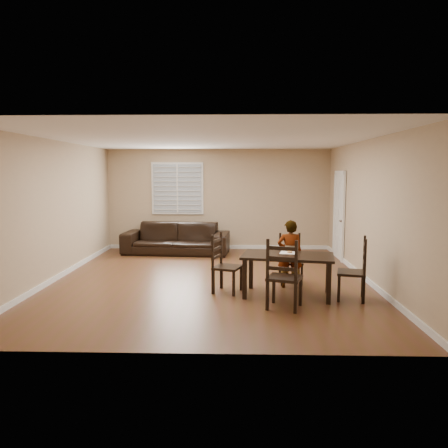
{
  "coord_description": "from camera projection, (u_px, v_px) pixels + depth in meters",
  "views": [
    {
      "loc": [
        0.51,
        -8.31,
        2.08
      ],
      "look_at": [
        0.24,
        0.81,
        1.0
      ],
      "focal_mm": 35.0,
      "sensor_mm": 36.0,
      "label": 1
    }
  ],
  "objects": [
    {
      "name": "ground",
      "position": [
        211.0,
        280.0,
        8.51
      ],
      "size": [
        7.0,
        7.0,
        0.0
      ],
      "primitive_type": "plane",
      "color": "#57301E",
      "rests_on": "ground"
    },
    {
      "name": "room",
      "position": [
        213.0,
        187.0,
        8.47
      ],
      "size": [
        6.04,
        7.04,
        2.72
      ],
      "color": "tan",
      "rests_on": "ground"
    },
    {
      "name": "dining_table",
      "position": [
        288.0,
        260.0,
        7.33
      ],
      "size": [
        1.64,
        1.11,
        0.71
      ],
      "rotation": [
        0.0,
        0.0,
        -0.18
      ],
      "color": "black",
      "rests_on": "ground"
    },
    {
      "name": "chair_near",
      "position": [
        290.0,
        260.0,
        8.29
      ],
      "size": [
        0.43,
        0.4,
        0.94
      ],
      "rotation": [
        0.0,
        0.0,
        0.02
      ],
      "color": "black",
      "rests_on": "ground"
    },
    {
      "name": "chair_far",
      "position": [
        283.0,
        278.0,
        6.55
      ],
      "size": [
        0.61,
        0.59,
        1.1
      ],
      "rotation": [
        0.0,
        0.0,
        2.82
      ],
      "color": "black",
      "rests_on": "ground"
    },
    {
      "name": "chair_left",
      "position": [
        221.0,
        265.0,
        7.61
      ],
      "size": [
        0.56,
        0.58,
        1.03
      ],
      "rotation": [
        0.0,
        0.0,
        1.24
      ],
      "color": "black",
      "rests_on": "ground"
    },
    {
      "name": "chair_right",
      "position": [
        359.0,
        272.0,
        7.1
      ],
      "size": [
        0.54,
        0.56,
        1.04
      ],
      "rotation": [
        0.0,
        0.0,
        -1.82
      ],
      "color": "black",
      "rests_on": "ground"
    },
    {
      "name": "child",
      "position": [
        290.0,
        254.0,
        7.86
      ],
      "size": [
        0.47,
        0.33,
        1.23
      ],
      "primitive_type": "imported",
      "rotation": [
        0.0,
        0.0,
        3.06
      ],
      "color": "gray",
      "rests_on": "ground"
    },
    {
      "name": "napkin",
      "position": [
        289.0,
        253.0,
        7.49
      ],
      "size": [
        0.34,
        0.34,
        0.0
      ],
      "primitive_type": "cube",
      "rotation": [
        0.0,
        0.0,
        -0.23
      ],
      "color": "silver",
      "rests_on": "dining_table"
    },
    {
      "name": "donut",
      "position": [
        290.0,
        252.0,
        7.48
      ],
      "size": [
        0.1,
        0.1,
        0.03
      ],
      "color": "#D28F4B",
      "rests_on": "napkin"
    },
    {
      "name": "sofa",
      "position": [
        176.0,
        238.0,
        11.25
      ],
      "size": [
        2.76,
        1.26,
        0.78
      ],
      "primitive_type": "imported",
      "rotation": [
        0.0,
        0.0,
        -0.08
      ],
      "color": "black",
      "rests_on": "ground"
    }
  ]
}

